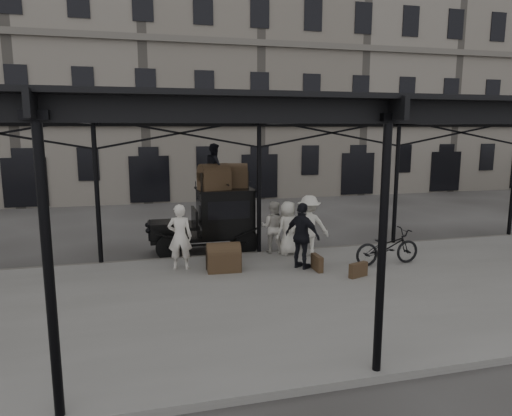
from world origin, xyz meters
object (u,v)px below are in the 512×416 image
(porter_official, at_px, (302,236))
(taxi, at_px, (216,217))
(bicycle, at_px, (387,247))
(steamer_trunk_roof_near, at_px, (214,179))
(porter_left, at_px, (180,237))
(steamer_trunk_platform, at_px, (224,259))

(porter_official, bearing_deg, taxi, -3.05)
(porter_official, distance_m, bicycle, 2.66)
(steamer_trunk_roof_near, bearing_deg, bicycle, -48.86)
(porter_official, bearing_deg, porter_left, 40.08)
(taxi, bearing_deg, bicycle, -35.75)
(porter_official, distance_m, steamer_trunk_roof_near, 3.79)
(bicycle, xyz_separation_m, steamer_trunk_platform, (-4.87, 0.59, -0.20))
(porter_left, xyz_separation_m, steamer_trunk_roof_near, (1.34, 1.99, 1.44))
(bicycle, distance_m, steamer_trunk_platform, 4.91)
(taxi, height_order, porter_left, taxi)
(taxi, distance_m, porter_official, 3.67)
(bicycle, relative_size, steamer_trunk_platform, 2.18)
(taxi, relative_size, bicycle, 1.76)
(steamer_trunk_roof_near, relative_size, steamer_trunk_platform, 1.04)
(porter_left, relative_size, steamer_trunk_platform, 2.02)
(taxi, xyz_separation_m, porter_left, (-1.43, -2.24, -0.10))
(steamer_trunk_platform, bearing_deg, steamer_trunk_roof_near, 89.89)
(steamer_trunk_platform, bearing_deg, bicycle, -3.31)
(bicycle, height_order, steamer_trunk_roof_near, steamer_trunk_roof_near)
(porter_left, relative_size, steamer_trunk_roof_near, 1.93)
(porter_official, height_order, steamer_trunk_platform, porter_official)
(porter_left, bearing_deg, taxi, -111.80)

